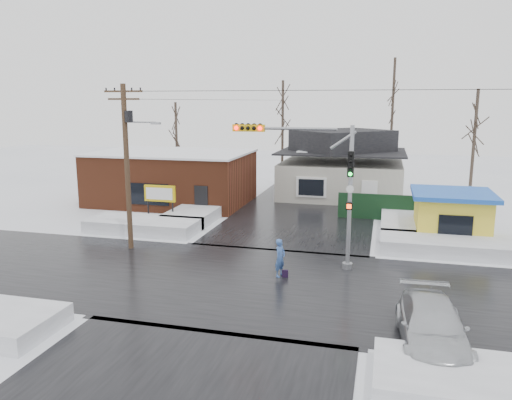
% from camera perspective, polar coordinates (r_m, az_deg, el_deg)
% --- Properties ---
extents(ground, '(120.00, 120.00, 0.00)m').
position_cam_1_polar(ground, '(22.94, -0.35, -9.42)').
color(ground, white).
rests_on(ground, ground).
extents(road_ns, '(10.00, 120.00, 0.02)m').
position_cam_1_polar(road_ns, '(22.94, -0.35, -9.39)').
color(road_ns, black).
rests_on(road_ns, ground).
extents(road_ew, '(120.00, 10.00, 0.02)m').
position_cam_1_polar(road_ew, '(22.94, -0.35, -9.39)').
color(road_ew, black).
rests_on(road_ew, ground).
extents(snowbank_nw, '(7.00, 3.00, 0.80)m').
position_cam_1_polar(snowbank_nw, '(32.25, -12.72, -2.84)').
color(snowbank_nw, white).
rests_on(snowbank_nw, ground).
extents(snowbank_ne, '(7.00, 3.00, 0.80)m').
position_cam_1_polar(snowbank_ne, '(29.00, 20.95, -4.91)').
color(snowbank_ne, white).
rests_on(snowbank_ne, ground).
extents(snowbank_se, '(7.00, 3.00, 0.70)m').
position_cam_1_polar(snowbank_se, '(16.16, 26.44, -18.68)').
color(snowbank_se, white).
rests_on(snowbank_se, ground).
extents(snowbank_nside_w, '(3.00, 8.00, 0.80)m').
position_cam_1_polar(snowbank_nside_w, '(35.89, -6.24, -1.20)').
color(snowbank_nside_w, white).
rests_on(snowbank_nside_w, ground).
extents(snowbank_nside_e, '(3.00, 8.00, 0.80)m').
position_cam_1_polar(snowbank_nside_e, '(33.67, 16.67, -2.45)').
color(snowbank_nside_e, white).
rests_on(snowbank_nside_e, ground).
extents(traffic_signal, '(6.05, 0.68, 7.00)m').
position_cam_1_polar(traffic_signal, '(24.17, 7.04, 2.70)').
color(traffic_signal, gray).
rests_on(traffic_signal, ground).
extents(utility_pole, '(3.15, 0.44, 9.00)m').
position_cam_1_polar(utility_pole, '(27.89, -14.45, 4.75)').
color(utility_pole, '#382619').
rests_on(utility_pole, ground).
extents(brick_building, '(12.20, 8.20, 4.12)m').
position_cam_1_polar(brick_building, '(40.73, -9.58, 2.59)').
color(brick_building, brown).
rests_on(brick_building, ground).
extents(marquee_sign, '(2.20, 0.21, 2.55)m').
position_cam_1_polar(marquee_sign, '(34.11, -10.93, 0.61)').
color(marquee_sign, black).
rests_on(marquee_sign, ground).
extents(house, '(10.40, 8.40, 5.76)m').
position_cam_1_polar(house, '(43.23, 9.77, 3.81)').
color(house, beige).
rests_on(house, ground).
extents(kiosk, '(4.60, 4.60, 2.88)m').
position_cam_1_polar(kiosk, '(31.70, 21.41, -1.62)').
color(kiosk, yellow).
rests_on(kiosk, ground).
extents(fence, '(8.00, 0.12, 1.80)m').
position_cam_1_polar(fence, '(35.50, 15.81, -0.88)').
color(fence, black).
rests_on(fence, ground).
extents(tree_far_left, '(3.00, 3.00, 10.00)m').
position_cam_1_polar(tree_far_left, '(47.71, 3.08, 11.06)').
color(tree_far_left, '#332821').
rests_on(tree_far_left, ground).
extents(tree_far_mid, '(3.00, 3.00, 12.00)m').
position_cam_1_polar(tree_far_mid, '(48.77, 15.47, 12.55)').
color(tree_far_mid, '#332821').
rests_on(tree_far_mid, ground).
extents(tree_far_right, '(3.00, 3.00, 9.00)m').
position_cam_1_polar(tree_far_right, '(41.27, 23.88, 9.00)').
color(tree_far_right, '#332821').
rests_on(tree_far_right, ground).
extents(tree_far_west, '(3.00, 3.00, 8.00)m').
position_cam_1_polar(tree_far_west, '(48.85, -9.14, 9.07)').
color(tree_far_west, '#332821').
rests_on(tree_far_west, ground).
extents(pedestrian, '(0.63, 0.76, 1.80)m').
position_cam_1_polar(pedestrian, '(23.43, 2.78, -6.66)').
color(pedestrian, '#3A5DA2').
rests_on(pedestrian, ground).
extents(car, '(2.38, 5.30, 1.51)m').
position_cam_1_polar(car, '(17.96, 19.49, -13.57)').
color(car, silver).
rests_on(car, ground).
extents(shopping_bag, '(0.29, 0.15, 0.35)m').
position_cam_1_polar(shopping_bag, '(23.53, 3.34, -8.45)').
color(shopping_bag, black).
rests_on(shopping_bag, ground).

